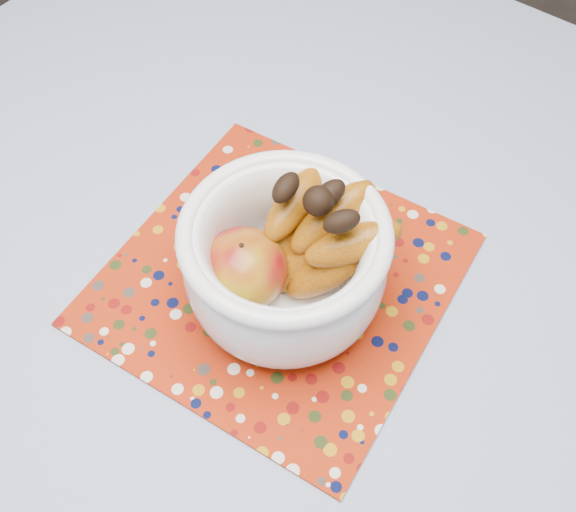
% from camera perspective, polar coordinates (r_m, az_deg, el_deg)
% --- Properties ---
extents(table, '(1.20, 1.20, 0.75)m').
position_cam_1_polar(table, '(0.84, -1.57, -5.96)').
color(table, brown).
rests_on(table, ground).
extents(tablecloth, '(1.32, 1.32, 0.01)m').
position_cam_1_polar(tablecloth, '(0.77, -1.71, -3.05)').
color(tablecloth, slate).
rests_on(tablecloth, table).
extents(placemat, '(0.40, 0.40, 0.00)m').
position_cam_1_polar(placemat, '(0.77, -0.81, -1.92)').
color(placemat, '#9C2108').
rests_on(placemat, tablecloth).
extents(fruit_bowl, '(0.23, 0.23, 0.16)m').
position_cam_1_polar(fruit_bowl, '(0.69, 0.48, 0.09)').
color(fruit_bowl, white).
rests_on(fruit_bowl, placemat).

